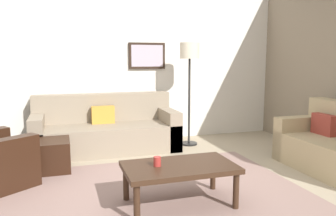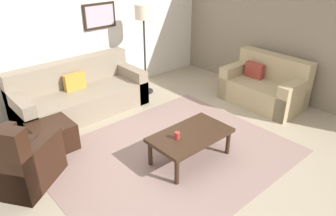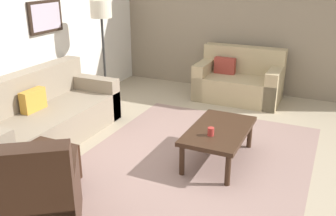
# 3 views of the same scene
# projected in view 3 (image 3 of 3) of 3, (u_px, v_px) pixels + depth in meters

# --- Properties ---
(ground_plane) EXTENTS (8.00, 8.00, 0.00)m
(ground_plane) POSITION_uv_depth(u_px,v_px,m) (194.00, 161.00, 4.45)
(ground_plane) COLOR tan
(rear_partition) EXTENTS (6.00, 0.12, 2.80)m
(rear_partition) POSITION_uv_depth(u_px,v_px,m) (14.00, 28.00, 4.97)
(rear_partition) COLOR silver
(rear_partition) RESTS_ON ground_plane
(stone_feature_panel) EXTENTS (0.12, 5.20, 2.80)m
(stone_feature_panel) POSITION_uv_depth(u_px,v_px,m) (258.00, 14.00, 6.50)
(stone_feature_panel) COLOR gray
(stone_feature_panel) RESTS_ON ground_plane
(area_rug) EXTENTS (3.23, 2.61, 0.01)m
(area_rug) POSITION_uv_depth(u_px,v_px,m) (194.00, 161.00, 4.45)
(area_rug) COLOR gray
(area_rug) RESTS_ON ground_plane
(couch_main) EXTENTS (2.23, 0.93, 0.88)m
(couch_main) POSITION_uv_depth(u_px,v_px,m) (39.00, 119.00, 4.91)
(couch_main) COLOR gray
(couch_main) RESTS_ON ground_plane
(couch_loveseat) EXTENTS (0.84, 1.42, 0.88)m
(couch_loveseat) POSITION_uv_depth(u_px,v_px,m) (239.00, 82.00, 6.48)
(couch_loveseat) COLOR tan
(couch_loveseat) RESTS_ON ground_plane
(armchair_leather) EXTENTS (1.12, 1.12, 0.95)m
(armchair_leather) POSITION_uv_depth(u_px,v_px,m) (29.00, 206.00, 3.10)
(armchair_leather) COLOR black
(armchair_leather) RESTS_ON ground_plane
(ottoman) EXTENTS (0.56, 0.56, 0.40)m
(ottoman) POSITION_uv_depth(u_px,v_px,m) (43.00, 168.00, 3.90)
(ottoman) COLOR black
(ottoman) RESTS_ON ground_plane
(coffee_table) EXTENTS (1.10, 0.64, 0.41)m
(coffee_table) POSITION_uv_depth(u_px,v_px,m) (219.00, 133.00, 4.35)
(coffee_table) COLOR #382316
(coffee_table) RESTS_ON ground_plane
(cup) EXTENTS (0.07, 0.07, 0.09)m
(cup) POSITION_uv_depth(u_px,v_px,m) (211.00, 132.00, 4.14)
(cup) COLOR #B2332D
(cup) RESTS_ON coffee_table
(lamp_standing) EXTENTS (0.32, 0.32, 1.71)m
(lamp_standing) POSITION_uv_depth(u_px,v_px,m) (102.00, 20.00, 5.65)
(lamp_standing) COLOR black
(lamp_standing) RESTS_ON ground_plane
(framed_artwork) EXTENTS (0.64, 0.04, 0.45)m
(framed_artwork) POSITION_uv_depth(u_px,v_px,m) (46.00, 17.00, 5.34)
(framed_artwork) COLOR black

